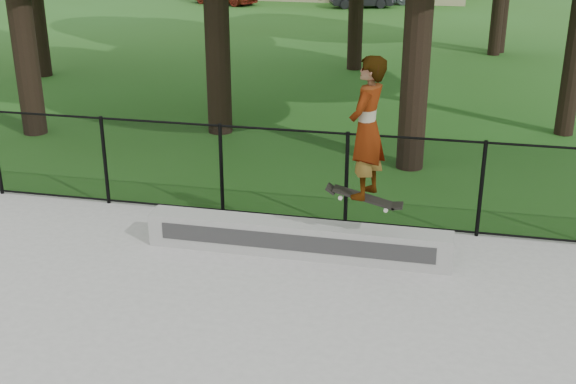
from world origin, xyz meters
The scene contains 3 objects.
grind_ledge centered at (1.48, 4.70, 0.30)m, with size 4.33×0.40×0.49m, color #A3A49F.
skater_airborne centered at (2.44, 4.43, 2.04)m, with size 0.82×0.77×2.03m.
chainlink_fence centered at (0.00, 5.90, 0.81)m, with size 16.06×0.06×1.50m.
Camera 1 is at (3.38, -4.38, 4.64)m, focal length 45.00 mm.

